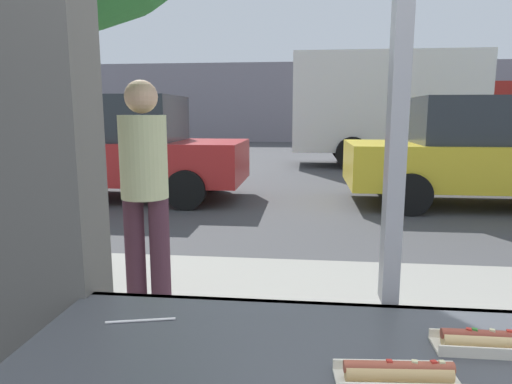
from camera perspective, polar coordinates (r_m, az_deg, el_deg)
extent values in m
plane|color=#424244|center=(9.41, 7.79, 0.47)|extent=(60.00, 60.00, 0.00)
cube|color=gray|center=(3.24, 10.69, -17.18)|extent=(16.00, 2.80, 0.10)
cube|color=#2A2C30|center=(1.45, 16.58, -13.97)|extent=(1.90, 0.02, 0.02)
cube|color=#56544F|center=(1.61, -26.50, 6.52)|extent=(0.40, 0.20, 2.90)
cube|color=#9E9EA3|center=(1.39, 17.66, 14.87)|extent=(0.05, 0.08, 1.40)
cube|color=gray|center=(25.18, 7.01, 11.08)|extent=(28.00, 1.20, 4.19)
cube|color=silver|center=(1.09, 17.38, -21.87)|extent=(0.27, 0.11, 0.01)
cube|color=silver|center=(1.12, 16.77, -20.23)|extent=(0.26, 0.03, 0.03)
cylinder|color=tan|center=(1.07, 17.45, -20.82)|extent=(0.23, 0.06, 0.04)
cylinder|color=#9E4733|center=(1.07, 17.48, -20.27)|extent=(0.23, 0.04, 0.03)
cube|color=beige|center=(1.09, 22.31, -19.24)|extent=(0.01, 0.01, 0.01)
cube|color=red|center=(1.08, 21.44, -19.33)|extent=(0.01, 0.01, 0.01)
cube|color=beige|center=(1.07, 19.31, -19.55)|extent=(0.01, 0.01, 0.01)
cube|color=red|center=(1.06, 16.42, -19.79)|extent=(0.01, 0.01, 0.01)
cube|color=beige|center=(1.29, 27.37, -17.12)|extent=(0.27, 0.09, 0.01)
cube|color=beige|center=(1.25, 28.14, -17.50)|extent=(0.27, 0.01, 0.03)
cube|color=beige|center=(1.33, 26.72, -15.90)|extent=(0.27, 0.01, 0.03)
cylinder|color=#DBB77A|center=(1.28, 27.45, -16.20)|extent=(0.23, 0.04, 0.04)
cylinder|color=brown|center=(1.28, 27.50, -15.71)|extent=(0.23, 0.03, 0.03)
cube|color=beige|center=(1.28, 27.57, -15.22)|extent=(0.01, 0.01, 0.01)
cube|color=#337A2D|center=(1.26, 25.79, -15.36)|extent=(0.01, 0.01, 0.01)
cube|color=red|center=(1.29, 29.24, -15.07)|extent=(0.01, 0.01, 0.01)
cube|color=red|center=(1.26, 25.19, -15.41)|extent=(0.01, 0.01, 0.01)
cylinder|color=white|center=(1.34, -14.30, -15.39)|extent=(0.19, 0.05, 0.01)
cube|color=red|center=(8.49, -15.70, 3.80)|extent=(4.15, 1.83, 0.72)
cube|color=#282D33|center=(8.51, -16.95, 8.84)|extent=(2.16, 1.61, 0.79)
cylinder|color=black|center=(9.03, -5.81, 2.17)|extent=(0.64, 0.18, 0.64)
cylinder|color=black|center=(7.27, -8.81, 0.25)|extent=(0.64, 0.18, 0.64)
cylinder|color=black|center=(9.89, -20.57, 2.26)|extent=(0.64, 0.18, 0.64)
cylinder|color=black|center=(8.32, -26.21, 0.55)|extent=(0.64, 0.18, 0.64)
cube|color=gold|center=(8.42, 26.95, 3.05)|extent=(4.52, 1.88, 0.71)
cube|color=#282D33|center=(8.37, 27.17, 8.03)|extent=(2.35, 1.66, 0.75)
cylinder|color=black|center=(8.99, 16.29, 1.80)|extent=(0.64, 0.18, 0.64)
cylinder|color=black|center=(7.17, 18.84, -0.30)|extent=(0.64, 0.18, 0.64)
cube|color=silver|center=(13.80, 15.76, 10.70)|extent=(5.17, 2.20, 2.73)
cube|color=maroon|center=(14.73, 28.93, 8.17)|extent=(1.90, 2.10, 1.90)
cylinder|color=black|center=(15.74, 27.19, 4.87)|extent=(0.90, 0.24, 0.90)
cylinder|color=black|center=(14.81, 11.18, 5.52)|extent=(0.90, 0.24, 0.90)
cylinder|color=black|center=(12.63, 12.00, 4.78)|extent=(0.90, 0.24, 0.90)
cylinder|color=#452634|center=(3.33, -14.92, -7.80)|extent=(0.14, 0.14, 0.84)
cylinder|color=#452634|center=(3.27, -11.95, -8.00)|extent=(0.14, 0.14, 0.84)
cylinder|color=#B9BC8B|center=(3.16, -13.95, 4.28)|extent=(0.32, 0.32, 0.56)
sphere|color=tan|center=(3.15, -14.26, 11.54)|extent=(0.22, 0.22, 0.22)
cylinder|color=brown|center=(3.01, -23.13, 2.00)|extent=(0.21, 0.21, 2.08)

